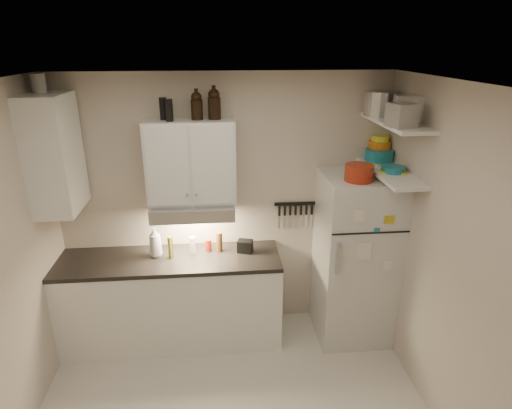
{
  "coord_description": "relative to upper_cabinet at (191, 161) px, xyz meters",
  "views": [
    {
      "loc": [
        -0.07,
        -2.46,
        2.84
      ],
      "look_at": [
        0.25,
        0.9,
        1.55
      ],
      "focal_mm": 30.0,
      "sensor_mm": 36.0,
      "label": 1
    }
  ],
  "objects": [
    {
      "name": "ceiling",
      "position": [
        0.3,
        -1.33,
        0.78
      ],
      "size": [
        3.2,
        3.0,
        0.02
      ],
      "primitive_type": "cube",
      "color": "white",
      "rests_on": "ground"
    },
    {
      "name": "back_wall",
      "position": [
        0.3,
        0.18,
        -0.53
      ],
      "size": [
        3.2,
        0.02,
        2.6
      ],
      "primitive_type": "cube",
      "color": "#BFB3A3",
      "rests_on": "ground"
    },
    {
      "name": "right_wall",
      "position": [
        1.91,
        -1.33,
        -0.53
      ],
      "size": [
        0.02,
        3.0,
        2.6
      ],
      "primitive_type": "cube",
      "color": "#BFB3A3",
      "rests_on": "ground"
    },
    {
      "name": "base_cabinet",
      "position": [
        -0.25,
        -0.14,
        -1.39
      ],
      "size": [
        2.1,
        0.6,
        0.88
      ],
      "primitive_type": "cube",
      "color": "white",
      "rests_on": "floor"
    },
    {
      "name": "countertop",
      "position": [
        -0.25,
        -0.14,
        -0.93
      ],
      "size": [
        2.1,
        0.62,
        0.04
      ],
      "primitive_type": "cube",
      "color": "black",
      "rests_on": "base_cabinet"
    },
    {
      "name": "upper_cabinet",
      "position": [
        0.0,
        0.0,
        0.0
      ],
      "size": [
        0.8,
        0.33,
        0.75
      ],
      "primitive_type": "cube",
      "color": "white",
      "rests_on": "back_wall"
    },
    {
      "name": "side_cabinet",
      "position": [
        -1.14,
        -0.14,
        0.12
      ],
      "size": [
        0.33,
        0.55,
        1.0
      ],
      "primitive_type": "cube",
      "color": "white",
      "rests_on": "left_wall"
    },
    {
      "name": "range_hood",
      "position": [
        0.0,
        -0.06,
        -0.44
      ],
      "size": [
        0.76,
        0.46,
        0.12
      ],
      "primitive_type": "cube",
      "color": "silver",
      "rests_on": "back_wall"
    },
    {
      "name": "fridge",
      "position": [
        1.55,
        -0.18,
        -0.98
      ],
      "size": [
        0.7,
        0.68,
        1.7
      ],
      "primitive_type": "cube",
      "color": "silver",
      "rests_on": "floor"
    },
    {
      "name": "shelf_hi",
      "position": [
        1.75,
        -0.31,
        0.38
      ],
      "size": [
        0.3,
        0.95,
        0.03
      ],
      "primitive_type": "cube",
      "color": "white",
      "rests_on": "right_wall"
    },
    {
      "name": "shelf_lo",
      "position": [
        1.75,
        -0.31,
        -0.07
      ],
      "size": [
        0.3,
        0.95,
        0.03
      ],
      "primitive_type": "cube",
      "color": "white",
      "rests_on": "right_wall"
    },
    {
      "name": "knife_strip",
      "position": [
        1.0,
        0.15,
        -0.51
      ],
      "size": [
        0.42,
        0.02,
        0.03
      ],
      "primitive_type": "cube",
      "color": "black",
      "rests_on": "back_wall"
    },
    {
      "name": "dutch_oven",
      "position": [
        1.46,
        -0.33,
        -0.05
      ],
      "size": [
        0.31,
        0.31,
        0.15
      ],
      "primitive_type": "cylinder",
      "rotation": [
        0.0,
        0.0,
        0.31
      ],
      "color": "#9B2512",
      "rests_on": "fridge"
    },
    {
      "name": "book_stack",
      "position": [
        1.77,
        -0.29,
        -0.08
      ],
      "size": [
        0.29,
        0.32,
        0.09
      ],
      "primitive_type": "cube",
      "rotation": [
        0.0,
        0.0,
        -0.29
      ],
      "color": "#B5A516",
      "rests_on": "fridge"
    },
    {
      "name": "spice_jar",
      "position": [
        1.68,
        -0.27,
        -0.07
      ],
      "size": [
        0.08,
        0.08,
        0.1
      ],
      "primitive_type": "cylinder",
      "rotation": [
        0.0,
        0.0,
        0.38
      ],
      "color": "silver",
      "rests_on": "fridge"
    },
    {
      "name": "stock_pot",
      "position": [
        1.72,
        -0.02,
        0.5
      ],
      "size": [
        0.39,
        0.39,
        0.21
      ],
      "primitive_type": "cylinder",
      "rotation": [
        0.0,
        0.0,
        0.38
      ],
      "color": "silver",
      "rests_on": "shelf_hi"
    },
    {
      "name": "tin_a",
      "position": [
        1.82,
        -0.35,
        0.5
      ],
      "size": [
        0.25,
        0.24,
        0.21
      ],
      "primitive_type": "cube",
      "rotation": [
        0.0,
        0.0,
        -0.23
      ],
      "color": "#AAAAAD",
      "rests_on": "shelf_hi"
    },
    {
      "name": "tin_b",
      "position": [
        1.67,
        -0.58,
        0.48
      ],
      "size": [
        0.22,
        0.22,
        0.18
      ],
      "primitive_type": "cube",
      "rotation": [
        0.0,
        0.0,
        0.25
      ],
      "color": "#AAAAAD",
      "rests_on": "shelf_hi"
    },
    {
      "name": "bowl_teal",
      "position": [
        1.77,
        0.04,
        0.0
      ],
      "size": [
        0.27,
        0.27,
        0.11
      ],
      "primitive_type": "cylinder",
      "color": "#187184",
      "rests_on": "shelf_lo"
    },
    {
      "name": "bowl_orange",
      "position": [
        1.8,
        0.12,
        0.09
      ],
      "size": [
        0.22,
        0.22,
        0.07
      ],
      "primitive_type": "cylinder",
      "color": "orange",
      "rests_on": "bowl_teal"
    },
    {
      "name": "bowl_yellow",
      "position": [
        1.8,
        0.12,
        0.15
      ],
      "size": [
        0.17,
        0.17,
        0.05
      ],
      "primitive_type": "cylinder",
      "color": "#CFD926",
      "rests_on": "bowl_orange"
    },
    {
      "name": "plates",
      "position": [
        1.76,
        -0.34,
        -0.02
      ],
      "size": [
        0.25,
        0.25,
        0.05
      ],
      "primitive_type": "cylinder",
      "rotation": [
        0.0,
        0.0,
        -0.22
      ],
      "color": "#187184",
      "rests_on": "shelf_lo"
    },
    {
      "name": "growler_a",
      "position": [
        0.07,
        -0.0,
        0.5
      ],
      "size": [
        0.11,
        0.11,
        0.25
      ],
      "primitive_type": null,
      "rotation": [
        0.0,
        0.0,
        0.03
      ],
      "color": "black",
      "rests_on": "upper_cabinet"
    },
    {
      "name": "growler_b",
      "position": [
        0.23,
        0.0,
        0.51
      ],
      "size": [
        0.14,
        0.14,
        0.27
      ],
      "primitive_type": null,
      "rotation": [
        0.0,
        0.0,
        -0.29
      ],
      "color": "black",
      "rests_on": "upper_cabinet"
    },
    {
      "name": "thermos_a",
      "position": [
        -0.16,
        -0.06,
        0.47
      ],
      "size": [
        0.09,
        0.09,
        0.19
      ],
      "primitive_type": "cylinder",
      "rotation": [
        0.0,
        0.0,
        -0.4
      ],
      "color": "black",
      "rests_on": "upper_cabinet"
    },
    {
      "name": "thermos_b",
      "position": [
        -0.22,
        0.03,
        0.47
      ],
      "size": [
        0.07,
        0.07,
        0.19
      ],
      "primitive_type": "cylinder",
      "rotation": [
        0.0,
        0.0,
        0.0
      ],
      "color": "black",
      "rests_on": "upper_cabinet"
    },
    {
      "name": "side_jar",
      "position": [
        -1.19,
        -0.06,
        0.7
      ],
      "size": [
        0.13,
        0.13,
        0.15
      ],
      "primitive_type": "cylinder",
      "rotation": [
        0.0,
        0.0,
        -0.17
      ],
      "color": "silver",
      "rests_on": "side_cabinet"
    },
    {
      "name": "soap_bottle",
      "position": [
        -0.38,
        -0.08,
        -0.73
      ],
      "size": [
        0.15,
        0.15,
        0.34
      ],
      "primitive_type": "imported",
      "rotation": [
        0.0,
        0.0,
        -0.17
      ],
      "color": "white",
      "rests_on": "countertop"
    },
    {
      "name": "pepper_mill",
      "position": [
        0.23,
        -0.03,
        -0.81
      ],
      "size": [
        0.08,
        0.08,
        0.2
      ],
      "primitive_type": "cylinder",
      "rotation": [
        0.0,
        0.0,
        -0.36
      ],
      "color": "brown",
      "rests_on": "countertop"
    },
    {
      "name": "oil_bottle",
      "position": [
        -0.23,
        -0.13,
        -0.79
      ],
      "size": [
        0.05,
        0.05,
        0.22
      ],
      "primitive_type": "cylinder",
      "rotation": [
        0.0,
        0.0,
        0.09
      ],
      "color": "olive",
      "rests_on": "countertop"
    },
    {
      "name": "vinegar_bottle",
      "position": [
        -0.23,
        -0.13,
        -0.8
      ],
      "size": [
        0.04,
        0.04,
        0.21
      ],
      "primitive_type": "cylinder",
      "rotation": [
        0.0,
        0.0,
        0.02
      ],
      "color": "black",
      "rests_on": "countertop"
    },
    {
      "name": "clear_bottle",
      "position": [
        -0.03,
        -0.05,
        -0.82
      ],
      "size": [
        0.07,
        0.07,
        0.17
      ],
      "primitive_type": "cylinder",
      "rotation": [
        0.0,
        0.0,
        -0.34
      ],
      "color": "silver",
      "rests_on": "countertop"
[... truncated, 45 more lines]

